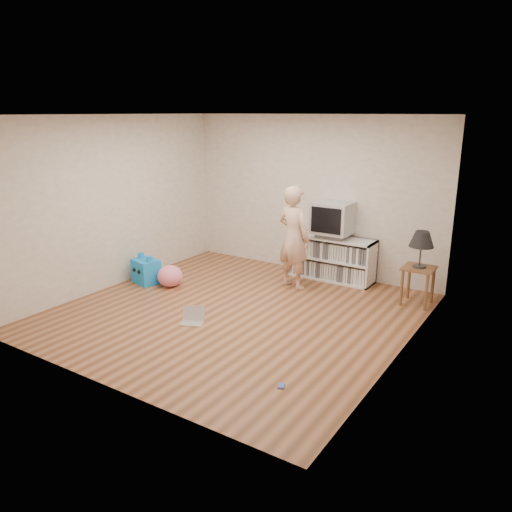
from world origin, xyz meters
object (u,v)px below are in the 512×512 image
object	(u,v)px
dvd_deck	(332,235)
plush_pink	(170,276)
side_table	(418,276)
plush_blue	(146,271)
media_unit	(332,258)
person	(294,238)
crt_tv	(333,218)
table_lamp	(422,240)
laptop	(193,318)

from	to	relation	value
dvd_deck	plush_pink	bearing A→B (deg)	-138.90
side_table	plush_blue	size ratio (longest dim) A/B	1.16
side_table	plush_pink	bearing A→B (deg)	-158.86
media_unit	side_table	world-z (taller)	media_unit
dvd_deck	person	distance (m)	0.77
crt_tv	plush_pink	size ratio (longest dim) A/B	1.52
side_table	table_lamp	world-z (taller)	table_lamp
laptop	plush_blue	distance (m)	1.82
table_lamp	plush_blue	xyz separation A→B (m)	(-3.88, -1.42, -0.74)
media_unit	crt_tv	world-z (taller)	crt_tv
dvd_deck	plush_blue	world-z (taller)	dvd_deck
media_unit	person	size ratio (longest dim) A/B	0.88
plush_blue	laptop	bearing A→B (deg)	-11.55
table_lamp	plush_pink	xyz separation A→B (m)	(-3.45, -1.33, -0.77)
media_unit	table_lamp	distance (m)	1.65
plush_blue	plush_pink	xyz separation A→B (m)	(0.43, 0.08, -0.03)
crt_tv	table_lamp	distance (m)	1.54
crt_tv	plush_blue	bearing A→B (deg)	-143.25
dvd_deck	table_lamp	bearing A→B (deg)	-13.89
laptop	side_table	bearing A→B (deg)	21.69
side_table	plush_blue	xyz separation A→B (m)	(-3.88, -1.42, -0.22)
person	plush_blue	size ratio (longest dim) A/B	3.37
dvd_deck	crt_tv	bearing A→B (deg)	-90.00
person	plush_pink	bearing A→B (deg)	46.33
table_lamp	person	distance (m)	1.85
person	plush_blue	world-z (taller)	person
plush_blue	plush_pink	world-z (taller)	plush_blue
table_lamp	person	world-z (taller)	person
plush_pink	plush_blue	bearing A→B (deg)	-169.33
laptop	crt_tv	bearing A→B (deg)	50.78
media_unit	dvd_deck	world-z (taller)	dvd_deck
side_table	plush_pink	xyz separation A→B (m)	(-3.45, -1.33, -0.25)
crt_tv	side_table	bearing A→B (deg)	-13.77
crt_tv	plush_pink	world-z (taller)	crt_tv
side_table	crt_tv	bearing A→B (deg)	166.23
crt_tv	laptop	xyz separation A→B (m)	(-0.76, -2.58, -0.97)
laptop	plush_pink	world-z (taller)	plush_pink
table_lamp	plush_pink	world-z (taller)	table_lamp
dvd_deck	laptop	bearing A→B (deg)	-106.44
dvd_deck	plush_pink	xyz separation A→B (m)	(-1.95, -1.70, -0.57)
table_lamp	plush_blue	bearing A→B (deg)	-159.97
person	plush_pink	size ratio (longest dim) A/B	4.02
crt_tv	plush_blue	world-z (taller)	crt_tv
crt_tv	person	world-z (taller)	person
side_table	laptop	size ratio (longest dim) A/B	1.53
laptop	person	bearing A→B (deg)	54.14
plush_pink	person	bearing A→B (deg)	31.71
crt_tv	laptop	world-z (taller)	crt_tv
plush_pink	dvd_deck	bearing A→B (deg)	41.10
crt_tv	plush_blue	xyz separation A→B (m)	(-2.39, -1.78, -0.82)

